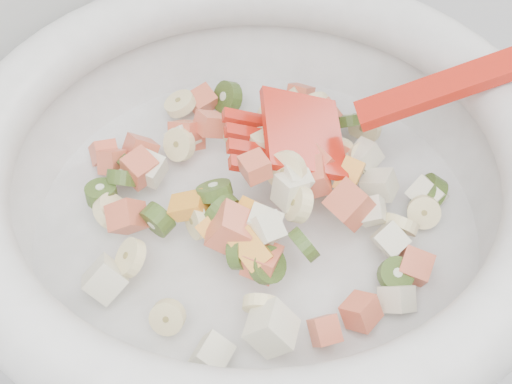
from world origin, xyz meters
TOP-DOWN VIEW (x-y plane):
  - mixing_bowl at (-0.06, 1.50)m, footprint 0.48×0.41m

SIDE VIEW (x-z plane):
  - mixing_bowl at x=-0.06m, z-range 0.88..1.04m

